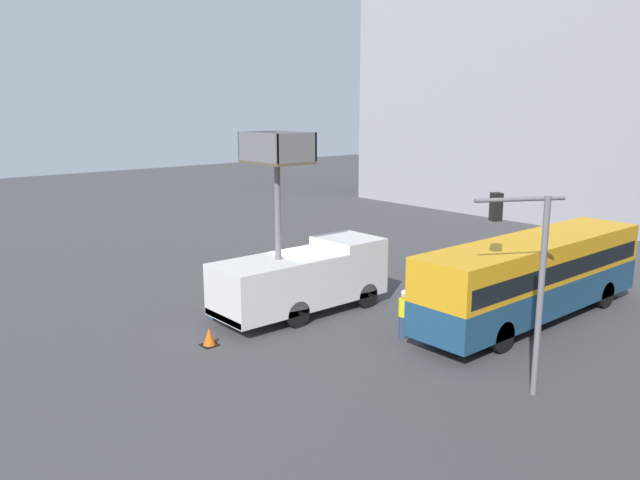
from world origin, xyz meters
TOP-DOWN VIEW (x-y plane):
  - ground_plane at (0.00, 0.00)m, footprint 120.00×120.00m
  - building_backdrop_far at (0.00, 29.21)m, footprint 44.00×10.00m
  - utility_truck at (0.30, -0.38)m, footprint 2.53×7.35m
  - city_bus at (6.75, 5.86)m, footprint 2.55×11.96m
  - traffic_light_pole at (9.37, 0.64)m, footprint 2.85×2.60m
  - road_worker_near_truck at (-1.45, -3.57)m, footprint 0.38×0.38m
  - road_worker_directing at (4.79, 0.63)m, footprint 0.38×0.38m
  - traffic_cone_near_truck at (0.89, -5.08)m, footprint 0.57×0.57m

SIDE VIEW (x-z plane):
  - ground_plane at x=0.00m, z-range 0.00..0.00m
  - traffic_cone_near_truck at x=0.89m, z-range -0.02..0.63m
  - road_worker_directing at x=4.79m, z-range 0.00..1.80m
  - road_worker_near_truck at x=-1.45m, z-range 0.01..1.94m
  - utility_truck at x=0.30m, z-range -2.00..5.27m
  - city_bus at x=6.75m, z-range 0.29..3.54m
  - traffic_light_pole at x=9.37m, z-range 1.01..6.82m
  - building_backdrop_far at x=0.00m, z-range 0.00..19.20m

